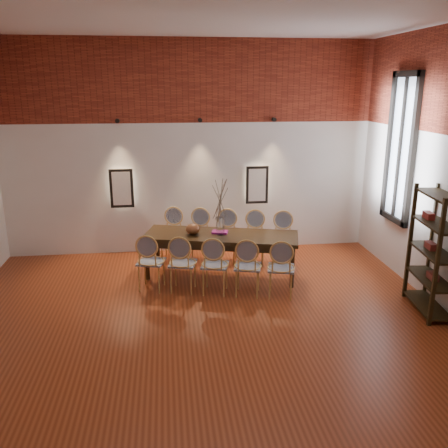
{
  "coord_description": "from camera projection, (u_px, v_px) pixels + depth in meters",
  "views": [
    {
      "loc": [
        -0.46,
        -5.51,
        3.19
      ],
      "look_at": [
        0.43,
        1.67,
        1.05
      ],
      "focal_mm": 38.0,
      "sensor_mm": 36.0,
      "label": 1
    }
  ],
  "objects": [
    {
      "name": "wall_front",
      "position": [
        269.0,
        344.0,
        2.26
      ],
      "size": [
        7.0,
        0.1,
        4.0
      ],
      "primitive_type": "cube",
      "color": "silver",
      "rests_on": "ground"
    },
    {
      "name": "spot_fixture_mid",
      "position": [
        200.0,
        120.0,
        8.76
      ],
      "size": [
        0.08,
        0.1,
        0.08
      ],
      "primitive_type": "cylinder",
      "rotation": [
        1.57,
        0.0,
        0.0
      ],
      "color": "black",
      "rests_on": "wall_back"
    },
    {
      "name": "brick_band_front",
      "position": [
        274.0,
        69.0,
        1.97
      ],
      "size": [
        7.0,
        0.02,
        1.5
      ],
      "primitive_type": "cube",
      "color": "maroon",
      "rests_on": "ground"
    },
    {
      "name": "floor",
      "position": [
        207.0,
        338.0,
        6.2
      ],
      "size": [
        7.0,
        7.0,
        0.02
      ],
      "primitive_type": "cube",
      "color": "brown",
      "rests_on": "ground"
    },
    {
      "name": "chair_far_b",
      "position": [
        199.0,
        236.0,
        8.82
      ],
      "size": [
        0.54,
        0.54,
        0.94
      ],
      "primitive_type": null,
      "rotation": [
        0.0,
        0.0,
        2.89
      ],
      "color": "tan",
      "rests_on": "floor"
    },
    {
      "name": "dining_table",
      "position": [
        221.0,
        255.0,
        8.12
      ],
      "size": [
        2.71,
        1.46,
        0.75
      ],
      "primitive_type": "cube",
      "rotation": [
        0.0,
        0.0,
        -0.26
      ],
      "color": "black",
      "rests_on": "floor"
    },
    {
      "name": "wall_back",
      "position": [
        189.0,
        149.0,
        9.01
      ],
      "size": [
        7.0,
        0.1,
        4.0
      ],
      "primitive_type": "cube",
      "color": "silver",
      "rests_on": "ground"
    },
    {
      "name": "chair_far_e",
      "position": [
        282.0,
        240.0,
        8.62
      ],
      "size": [
        0.54,
        0.54,
        0.94
      ],
      "primitive_type": null,
      "rotation": [
        0.0,
        0.0,
        2.89
      ],
      "color": "tan",
      "rests_on": "floor"
    },
    {
      "name": "chair_far_a",
      "position": [
        172.0,
        235.0,
        8.88
      ],
      "size": [
        0.54,
        0.54,
        0.94
      ],
      "primitive_type": null,
      "rotation": [
        0.0,
        0.0,
        2.89
      ],
      "color": "tan",
      "rests_on": "floor"
    },
    {
      "name": "chair_far_d",
      "position": [
        254.0,
        239.0,
        8.68
      ],
      "size": [
        0.54,
        0.54,
        0.94
      ],
      "primitive_type": null,
      "rotation": [
        0.0,
        0.0,
        2.89
      ],
      "color": "tan",
      "rests_on": "floor"
    },
    {
      "name": "spot_fixture_left",
      "position": [
        117.0,
        121.0,
        8.58
      ],
      "size": [
        0.08,
        0.1,
        0.08
      ],
      "primitive_type": "cylinder",
      "rotation": [
        1.57,
        0.0,
        0.0
      ],
      "color": "black",
      "rests_on": "wall_back"
    },
    {
      "name": "spot_fixture_right",
      "position": [
        274.0,
        120.0,
        8.92
      ],
      "size": [
        0.08,
        0.1,
        0.08
      ],
      "primitive_type": "cylinder",
      "rotation": [
        1.57,
        0.0,
        0.0
      ],
      "color": "black",
      "rests_on": "wall_back"
    },
    {
      "name": "chair_near_d",
      "position": [
        248.0,
        266.0,
        7.36
      ],
      "size": [
        0.54,
        0.54,
        0.94
      ],
      "primitive_type": null,
      "rotation": [
        0.0,
        0.0,
        -0.26
      ],
      "color": "tan",
      "rests_on": "floor"
    },
    {
      "name": "chair_far_c",
      "position": [
        226.0,
        237.0,
        8.75
      ],
      "size": [
        0.54,
        0.54,
        0.94
      ],
      "primitive_type": null,
      "rotation": [
        0.0,
        0.0,
        2.89
      ],
      "color": "tan",
      "rests_on": "floor"
    },
    {
      "name": "ceiling",
      "position": [
        203.0,
        4.0,
        5.06
      ],
      "size": [
        7.0,
        7.0,
        0.02
      ],
      "primitive_type": "cube",
      "color": "silver",
      "rests_on": "ground"
    },
    {
      "name": "shelving_rack",
      "position": [
        434.0,
        252.0,
        6.72
      ],
      "size": [
        0.5,
        1.04,
        1.8
      ],
      "primitive_type": null,
      "rotation": [
        0.0,
        0.0,
        -0.12
      ],
      "color": "black",
      "rests_on": "floor"
    },
    {
      "name": "bowl",
      "position": [
        193.0,
        229.0,
        8.0
      ],
      "size": [
        0.24,
        0.24,
        0.18
      ],
      "primitive_type": "ellipsoid",
      "color": "brown",
      "rests_on": "dining_table"
    },
    {
      "name": "brick_band_back",
      "position": [
        188.0,
        81.0,
        8.59
      ],
      "size": [
        7.0,
        0.02,
        1.5
      ],
      "primitive_type": "cube",
      "color": "maroon",
      "rests_on": "ground"
    },
    {
      "name": "vase",
      "position": [
        220.0,
        226.0,
        7.97
      ],
      "size": [
        0.14,
        0.14,
        0.3
      ],
      "primitive_type": "cylinder",
      "color": "silver",
      "rests_on": "dining_table"
    },
    {
      "name": "chair_near_c",
      "position": [
        215.0,
        265.0,
        7.43
      ],
      "size": [
        0.54,
        0.54,
        0.94
      ],
      "primitive_type": null,
      "rotation": [
        0.0,
        0.0,
        -0.26
      ],
      "color": "tan",
      "rests_on": "floor"
    },
    {
      "name": "book",
      "position": [
        220.0,
        232.0,
        8.09
      ],
      "size": [
        0.3,
        0.24,
        0.03
      ],
      "primitive_type": "cube",
      "rotation": [
        0.0,
        0.0,
        -0.26
      ],
      "color": "#9B1A79",
      "rests_on": "dining_table"
    },
    {
      "name": "chair_near_e",
      "position": [
        281.0,
        268.0,
        7.3
      ],
      "size": [
        0.54,
        0.54,
        0.94
      ],
      "primitive_type": null,
      "rotation": [
        0.0,
        0.0,
        -0.26
      ],
      "color": "tan",
      "rests_on": "floor"
    },
    {
      "name": "niche_right",
      "position": [
        257.0,
        185.0,
        9.27
      ],
      "size": [
        0.36,
        0.06,
        0.66
      ],
      "primitive_type": "cube",
      "color": "#FFEAC6",
      "rests_on": "wall_back"
    },
    {
      "name": "window_frame",
      "position": [
        400.0,
        149.0,
        7.9
      ],
      "size": [
        0.08,
        0.9,
        2.5
      ],
      "primitive_type": "cube",
      "color": "black",
      "rests_on": "wall_right"
    },
    {
      "name": "window_mullion",
      "position": [
        400.0,
        149.0,
        7.9
      ],
      "size": [
        0.06,
        0.06,
        2.4
      ],
      "primitive_type": "cube",
      "color": "black",
      "rests_on": "wall_right"
    },
    {
      "name": "chair_near_a",
      "position": [
        151.0,
        262.0,
        7.56
      ],
      "size": [
        0.54,
        0.54,
        0.94
      ],
      "primitive_type": null,
      "rotation": [
        0.0,
        0.0,
        -0.26
      ],
      "color": "tan",
      "rests_on": "floor"
    },
    {
      "name": "dried_branches",
      "position": [
        220.0,
        200.0,
        7.84
      ],
      "size": [
        0.5,
        0.5,
        0.7
      ],
      "primitive_type": null,
      "color": "brown",
      "rests_on": "vase"
    },
    {
      "name": "chair_near_b",
      "position": [
        183.0,
        263.0,
        7.5
      ],
      "size": [
        0.54,
        0.54,
        0.94
      ],
      "primitive_type": null,
      "rotation": [
        0.0,
        0.0,
        -0.26
      ],
      "color": "tan",
      "rests_on": "floor"
    },
    {
      "name": "niche_left",
      "position": [
        122.0,
        188.0,
        8.96
      ],
      "size": [
        0.36,
        0.06,
        0.66
      ],
      "primitive_type": "cube",
      "color": "#FFEAC6",
      "rests_on": "wall_back"
    },
    {
      "name": "window_glass",
      "position": [
        401.0,
        149.0,
        7.9
      ],
      "size": [
        0.02,
        0.78,
        2.38
      ],
      "primitive_type": "cube",
      "color": "silver",
      "rests_on": "wall_right"
    }
  ]
}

